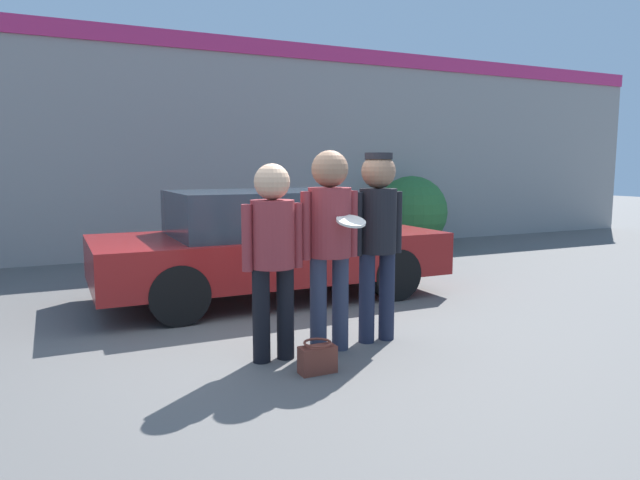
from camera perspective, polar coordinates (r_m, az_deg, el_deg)
The scene contains 8 objects.
ground_plane at distance 5.44m, azimuth -4.49°, elevation -10.41°, with size 56.00×56.00×0.00m, color #5B5956.
storefront_building at distance 10.83m, azimuth -15.80°, elevation 9.20°, with size 24.00×0.22×4.06m.
person_left at distance 4.81m, azimuth -4.75°, elevation -0.43°, with size 0.54×0.37×1.68m.
person_middle_with_frisbee at distance 5.03m, azimuth 0.98°, elevation 0.93°, with size 0.55×0.58×1.80m.
person_right at distance 5.36m, azimuth 5.79°, elevation 1.20°, with size 0.52×0.35×1.78m.
parked_car_near at distance 7.26m, azimuth -5.17°, elevation -0.33°, with size 4.32×1.88×1.36m.
shrub at distance 11.85m, azimuth 9.11°, elevation 2.79°, with size 1.48×1.48×1.48m.
handbag at distance 4.69m, azimuth -0.25°, elevation -11.71°, with size 0.30×0.23×0.26m.
Camera 1 is at (-1.83, -4.85, 1.65)m, focal length 32.00 mm.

